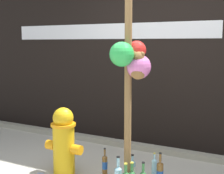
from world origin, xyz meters
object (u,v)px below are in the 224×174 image
at_px(fire_hydrant, 64,141).
at_px(bottle_2, 132,169).
at_px(bottle_0, 154,170).
at_px(bottle_6, 160,174).
at_px(bottle_7, 105,165).
at_px(memorial_post, 131,34).

bearing_deg(fire_hydrant, bottle_2, 14.36).
height_order(fire_hydrant, bottle_0, fire_hydrant).
height_order(fire_hydrant, bottle_2, fire_hydrant).
height_order(bottle_2, bottle_6, bottle_6).
xyz_separation_m(fire_hydrant, bottle_7, (0.48, 0.13, -0.26)).
bearing_deg(bottle_6, bottle_2, 170.91).
height_order(memorial_post, fire_hydrant, memorial_post).
xyz_separation_m(bottle_0, bottle_6, (0.11, -0.12, 0.01)).
distance_m(memorial_post, bottle_6, 1.51).
xyz_separation_m(bottle_0, bottle_7, (-0.55, -0.14, -0.00)).
height_order(memorial_post, bottle_2, memorial_post).
bearing_deg(memorial_post, bottle_2, 105.81).
distance_m(fire_hydrant, bottle_0, 1.10).
relative_size(memorial_post, bottle_2, 9.94).
relative_size(bottle_2, bottle_7, 0.86).
xyz_separation_m(fire_hydrant, bottle_2, (0.80, 0.20, -0.28)).
bearing_deg(fire_hydrant, bottle_0, 14.51).
xyz_separation_m(fire_hydrant, bottle_0, (1.04, 0.27, -0.26)).
distance_m(fire_hydrant, bottle_6, 1.18).
bearing_deg(memorial_post, bottle_7, 166.42).
height_order(memorial_post, bottle_0, memorial_post).
bearing_deg(bottle_6, bottle_0, 132.25).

